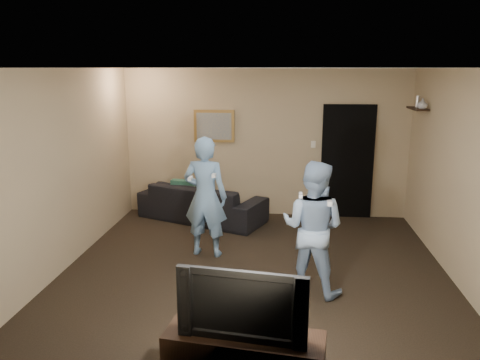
# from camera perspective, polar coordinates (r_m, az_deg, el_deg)

# --- Properties ---
(ground) EXTENTS (5.00, 5.00, 0.00)m
(ground) POSITION_cam_1_polar(r_m,az_deg,el_deg) (6.29, 1.76, -10.94)
(ground) COLOR black
(ground) RESTS_ON ground
(ceiling) EXTENTS (5.00, 5.00, 0.04)m
(ceiling) POSITION_cam_1_polar(r_m,az_deg,el_deg) (5.72, 1.95, 13.49)
(ceiling) COLOR silver
(ceiling) RESTS_ON wall_back
(wall_back) EXTENTS (5.00, 0.04, 2.60)m
(wall_back) POSITION_cam_1_polar(r_m,az_deg,el_deg) (8.32, 3.04, 4.48)
(wall_back) COLOR tan
(wall_back) RESTS_ON ground
(wall_front) EXTENTS (5.00, 0.04, 2.60)m
(wall_front) POSITION_cam_1_polar(r_m,az_deg,el_deg) (3.48, -1.01, -8.39)
(wall_front) COLOR tan
(wall_front) RESTS_ON ground
(wall_left) EXTENTS (0.04, 5.00, 2.60)m
(wall_left) POSITION_cam_1_polar(r_m,az_deg,el_deg) (6.53, -20.61, 1.14)
(wall_left) COLOR tan
(wall_left) RESTS_ON ground
(wall_right) EXTENTS (0.04, 5.00, 2.60)m
(wall_right) POSITION_cam_1_polar(r_m,az_deg,el_deg) (6.23, 25.46, 0.12)
(wall_right) COLOR tan
(wall_right) RESTS_ON ground
(sofa) EXTENTS (2.36, 1.62, 0.64)m
(sofa) POSITION_cam_1_polar(r_m,az_deg,el_deg) (8.21, -4.64, -2.66)
(sofa) COLOR black
(sofa) RESTS_ON ground
(throw_pillow) EXTENTS (0.46, 0.22, 0.44)m
(throw_pillow) POSITION_cam_1_polar(r_m,az_deg,el_deg) (8.23, -6.84, -1.53)
(throw_pillow) COLOR #194B3C
(throw_pillow) RESTS_ON sofa
(painting_frame) EXTENTS (0.72, 0.05, 0.57)m
(painting_frame) POSITION_cam_1_polar(r_m,az_deg,el_deg) (8.35, -3.17, 6.59)
(painting_frame) COLOR olive
(painting_frame) RESTS_ON wall_back
(painting_canvas) EXTENTS (0.62, 0.01, 0.47)m
(painting_canvas) POSITION_cam_1_polar(r_m,az_deg,el_deg) (8.32, -3.19, 6.57)
(painting_canvas) COLOR slate
(painting_canvas) RESTS_ON painting_frame
(doorway) EXTENTS (0.90, 0.06, 2.00)m
(doorway) POSITION_cam_1_polar(r_m,az_deg,el_deg) (8.40, 12.94, 2.17)
(doorway) COLOR black
(doorway) RESTS_ON ground
(light_switch) EXTENTS (0.08, 0.02, 0.12)m
(light_switch) POSITION_cam_1_polar(r_m,az_deg,el_deg) (8.30, 8.92, 4.32)
(light_switch) COLOR silver
(light_switch) RESTS_ON wall_back
(wall_shelf) EXTENTS (0.20, 0.60, 0.03)m
(wall_shelf) POSITION_cam_1_polar(r_m,az_deg,el_deg) (7.80, 20.85, 8.14)
(wall_shelf) COLOR black
(wall_shelf) RESTS_ON wall_right
(shelf_vase) EXTENTS (0.17, 0.17, 0.16)m
(shelf_vase) POSITION_cam_1_polar(r_m,az_deg,el_deg) (7.57, 21.36, 8.67)
(shelf_vase) COLOR #AAAAAF
(shelf_vase) RESTS_ON wall_shelf
(shelf_figurine) EXTENTS (0.06, 0.06, 0.18)m
(shelf_figurine) POSITION_cam_1_polar(r_m,az_deg,el_deg) (7.84, 20.83, 8.93)
(shelf_figurine) COLOR silver
(shelf_figurine) RESTS_ON wall_shelf
(tv_console) EXTENTS (1.35, 0.58, 0.47)m
(tv_console) POSITION_cam_1_polar(r_m,az_deg,el_deg) (4.14, 0.51, -21.04)
(tv_console) COLOR black
(tv_console) RESTS_ON ground
(television) EXTENTS (1.05, 0.27, 0.60)m
(television) POSITION_cam_1_polar(r_m,az_deg,el_deg) (3.86, 0.52, -14.49)
(television) COLOR black
(television) RESTS_ON tv_console
(wii_player_left) EXTENTS (0.67, 0.53, 1.70)m
(wii_player_left) POSITION_cam_1_polar(r_m,az_deg,el_deg) (6.54, -4.24, -2.06)
(wii_player_left) COLOR #6F97C1
(wii_player_left) RESTS_ON ground
(wii_player_right) EXTENTS (0.94, 0.84, 1.58)m
(wii_player_right) POSITION_cam_1_polar(r_m,az_deg,el_deg) (5.52, 8.86, -5.77)
(wii_player_right) COLOR #89A5C8
(wii_player_right) RESTS_ON ground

